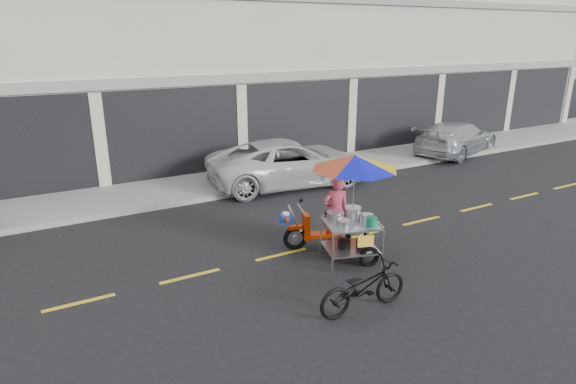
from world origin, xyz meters
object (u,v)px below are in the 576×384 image
silver_pickup (456,138)px  near_bicycle (363,287)px  white_pickup (289,163)px  food_vendor_rig (346,190)px

silver_pickup → near_bicycle: silver_pickup is taller
white_pickup → near_bicycle: 7.34m
silver_pickup → white_pickup: bearing=75.7°
white_pickup → food_vendor_rig: (-1.43, -4.96, 0.73)m
white_pickup → silver_pickup: 7.66m
silver_pickup → near_bicycle: size_ratio=2.59×
silver_pickup → food_vendor_rig: 10.56m
food_vendor_rig → white_pickup: bearing=90.8°
silver_pickup → near_bicycle: 12.44m
near_bicycle → food_vendor_rig: food_vendor_rig is taller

